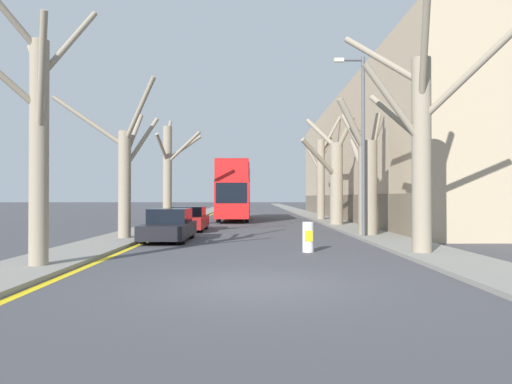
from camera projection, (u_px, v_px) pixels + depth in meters
name	position (u px, v px, depth m)	size (l,w,h in m)	color
ground_plane	(253.00, 285.00, 9.79)	(300.00, 300.00, 0.00)	#424247
sidewalk_left	(209.00, 211.00, 59.74)	(2.30, 120.00, 0.12)	gray
sidewalk_right	(297.00, 211.00, 59.82)	(2.30, 120.00, 0.12)	gray
building_facade_right	(391.00, 160.00, 39.33)	(10.08, 41.73, 10.22)	tan
kerb_line_stripe	(219.00, 211.00, 59.75)	(0.24, 120.00, 0.01)	yellow
street_tree_left_0	(38.00, 131.00, 11.83)	(2.43, 4.13, 7.91)	gray
street_tree_left_1	(125.00, 171.00, 19.78)	(4.65, 3.41, 6.86)	gray
street_tree_left_2	(169.00, 171.00, 28.65)	(2.66, 3.54, 6.97)	gray
street_tree_right_0	(419.00, 138.00, 14.59)	(4.31, 4.02, 8.01)	gray
street_tree_right_1	(366.00, 177.00, 21.60)	(2.81, 2.87, 6.45)	gray
street_tree_right_2	(335.00, 177.00, 29.45)	(3.58, 3.48, 7.21)	gray
street_tree_right_3	(321.00, 176.00, 36.21)	(3.05, 0.95, 8.31)	gray
double_decker_bus	(235.00, 188.00, 36.60)	(2.44, 10.55, 4.57)	red
parked_car_0	(169.00, 226.00, 19.56)	(1.81, 4.45, 1.38)	black
parked_car_1	(189.00, 219.00, 25.44)	(1.87, 4.28, 1.34)	maroon
lamp_post	(361.00, 137.00, 20.69)	(1.40, 0.20, 8.26)	#4C4F54
traffic_bollard	(308.00, 237.00, 15.57)	(0.38, 0.39, 1.03)	white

